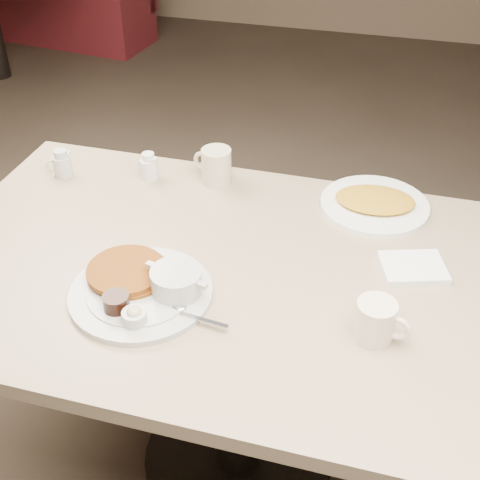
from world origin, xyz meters
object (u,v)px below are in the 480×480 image
(diner_table, at_px, (238,322))
(main_plate, at_px, (145,286))
(creamer_right, at_px, (149,167))
(coffee_mug_near, at_px, (376,321))
(coffee_mug_far, at_px, (216,166))
(hash_plate, at_px, (375,203))
(creamer_left, at_px, (62,164))

(diner_table, height_order, main_plate, main_plate)
(main_plate, distance_m, creamer_right, 0.50)
(coffee_mug_near, distance_m, coffee_mug_far, 0.70)
(coffee_mug_far, distance_m, creamer_right, 0.19)
(main_plate, bearing_deg, creamer_right, 111.06)
(coffee_mug_near, height_order, hash_plate, coffee_mug_near)
(coffee_mug_near, height_order, creamer_right, coffee_mug_near)
(main_plate, xyz_separation_m, hash_plate, (0.45, 0.48, -0.01))
(diner_table, height_order, creamer_left, creamer_left)
(main_plate, height_order, creamer_left, creamer_left)
(hash_plate, bearing_deg, main_plate, -133.05)
(main_plate, bearing_deg, diner_table, 38.69)
(creamer_right, bearing_deg, coffee_mug_far, 10.73)
(creamer_right, xyz_separation_m, hash_plate, (0.63, 0.02, -0.02))
(diner_table, xyz_separation_m, coffee_mug_far, (-0.16, 0.36, 0.22))
(coffee_mug_near, xyz_separation_m, creamer_right, (-0.68, 0.46, -0.01))
(main_plate, bearing_deg, coffee_mug_far, 89.18)
(coffee_mug_near, bearing_deg, creamer_right, 145.59)
(hash_plate, bearing_deg, diner_table, -128.96)
(coffee_mug_near, distance_m, creamer_right, 0.82)
(main_plate, height_order, coffee_mug_near, coffee_mug_near)
(creamer_left, bearing_deg, hash_plate, 4.53)
(creamer_left, height_order, hash_plate, creamer_left)
(creamer_left, distance_m, hash_plate, 0.88)
(main_plate, height_order, hash_plate, main_plate)
(creamer_left, bearing_deg, main_plate, -44.47)
(coffee_mug_near, bearing_deg, coffee_mug_far, 134.57)
(coffee_mug_far, bearing_deg, hash_plate, -2.07)
(coffee_mug_near, relative_size, creamer_left, 1.53)
(main_plate, bearing_deg, coffee_mug_near, -0.02)
(coffee_mug_near, bearing_deg, hash_plate, 95.64)
(coffee_mug_near, height_order, creamer_left, coffee_mug_near)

